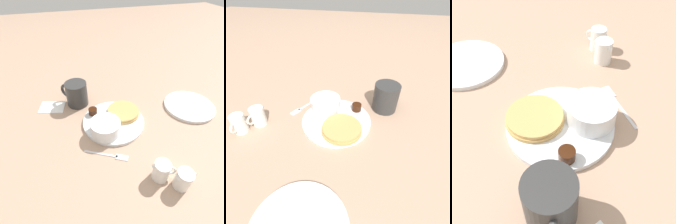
# 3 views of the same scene
# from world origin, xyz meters

# --- Properties ---
(ground_plane) EXTENTS (4.00, 4.00, 0.00)m
(ground_plane) POSITION_xyz_m (0.00, 0.00, 0.00)
(ground_plane) COLOR tan
(plate) EXTENTS (0.23, 0.23, 0.01)m
(plate) POSITION_xyz_m (0.00, 0.00, 0.01)
(plate) COLOR white
(plate) RESTS_ON ground_plane
(pancake_stack) EXTENTS (0.13, 0.13, 0.02)m
(pancake_stack) POSITION_xyz_m (0.05, 0.03, 0.02)
(pancake_stack) COLOR tan
(pancake_stack) RESTS_ON plate
(bowl) EXTENTS (0.11, 0.11, 0.05)m
(bowl) POSITION_xyz_m (-0.04, -0.05, 0.04)
(bowl) COLOR white
(bowl) RESTS_ON plate
(syrup_cup) EXTENTS (0.03, 0.03, 0.02)m
(syrup_cup) POSITION_xyz_m (-0.07, 0.06, 0.02)
(syrup_cup) COLOR #38190A
(syrup_cup) RESTS_ON plate
(butter_ramekin) EXTENTS (0.04, 0.04, 0.04)m
(butter_ramekin) POSITION_xyz_m (-0.07, -0.06, 0.03)
(butter_ramekin) COLOR white
(butter_ramekin) RESTS_ON plate
(coffee_mug) EXTENTS (0.11, 0.10, 0.10)m
(coffee_mug) POSITION_xyz_m (-0.12, 0.16, 0.05)
(coffee_mug) COLOR #333333
(coffee_mug) RESTS_ON ground_plane
(creamer_pitcher_near) EXTENTS (0.07, 0.05, 0.07)m
(creamer_pitcher_near) POSITION_xyz_m (0.06, -0.25, 0.03)
(creamer_pitcher_near) COLOR white
(creamer_pitcher_near) RESTS_ON ground_plane
(creamer_pitcher_far) EXTENTS (0.07, 0.04, 0.07)m
(creamer_pitcher_far) POSITION_xyz_m (0.11, -0.29, 0.03)
(creamer_pitcher_far) COLOR white
(creamer_pitcher_far) RESTS_ON ground_plane
(fork) EXTENTS (0.14, 0.08, 0.00)m
(fork) POSITION_xyz_m (-0.05, -0.14, 0.00)
(fork) COLOR silver
(fork) RESTS_ON ground_plane
(napkin) EXTENTS (0.12, 0.10, 0.00)m
(napkin) POSITION_xyz_m (-0.23, 0.16, 0.00)
(napkin) COLOR white
(napkin) RESTS_ON ground_plane
(far_plate) EXTENTS (0.21, 0.21, 0.01)m
(far_plate) POSITION_xyz_m (0.34, -0.00, 0.01)
(far_plate) COLOR white
(far_plate) RESTS_ON ground_plane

